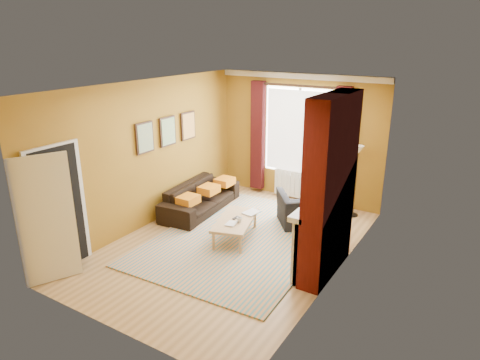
# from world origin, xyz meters

# --- Properties ---
(ground) EXTENTS (5.50, 5.50, 0.00)m
(ground) POSITION_xyz_m (0.00, 0.00, 0.00)
(ground) COLOR olive
(ground) RESTS_ON ground
(room_walls) EXTENTS (3.82, 5.54, 2.83)m
(room_walls) POSITION_xyz_m (0.63, 0.29, 1.38)
(room_walls) COLOR olive
(room_walls) RESTS_ON ground
(striped_rug) EXTENTS (3.01, 4.07, 0.02)m
(striped_rug) POSITION_xyz_m (0.01, 0.30, 0.01)
(striped_rug) COLOR teal
(striped_rug) RESTS_ON ground
(sofa) EXTENTS (0.98, 2.13, 0.60)m
(sofa) POSITION_xyz_m (-1.42, 0.96, 0.30)
(sofa) COLOR black
(sofa) RESTS_ON ground
(armchair) EXTENTS (1.36, 1.33, 0.66)m
(armchair) POSITION_xyz_m (0.77, 1.45, 0.33)
(armchair) COLOR black
(armchair) RESTS_ON ground
(coffee_table) EXTENTS (0.91, 1.32, 0.40)m
(coffee_table) POSITION_xyz_m (-0.08, 0.21, 0.36)
(coffee_table) COLOR tan
(coffee_table) RESTS_ON ground
(wicker_stool) EXTENTS (0.34, 0.34, 0.42)m
(wicker_stool) POSITION_xyz_m (0.62, 2.36, 0.21)
(wicker_stool) COLOR olive
(wicker_stool) RESTS_ON ground
(floor_lamp) EXTENTS (0.29, 0.29, 1.49)m
(floor_lamp) POSITION_xyz_m (1.43, 2.40, 1.18)
(floor_lamp) COLOR black
(floor_lamp) RESTS_ON ground
(book_a) EXTENTS (0.21, 0.26, 0.02)m
(book_a) POSITION_xyz_m (-0.10, -0.03, 0.41)
(book_a) COLOR #999999
(book_a) RESTS_ON coffee_table
(book_b) EXTENTS (0.29, 0.36, 0.02)m
(book_b) POSITION_xyz_m (-0.08, 0.62, 0.41)
(book_b) COLOR #999999
(book_b) RESTS_ON coffee_table
(mug) EXTENTS (0.14, 0.14, 0.09)m
(mug) POSITION_xyz_m (0.06, 0.13, 0.45)
(mug) COLOR #999999
(mug) RESTS_ON coffee_table
(tv_remote) EXTENTS (0.06, 0.15, 0.02)m
(tv_remote) POSITION_xyz_m (-0.09, 0.24, 0.41)
(tv_remote) COLOR #242426
(tv_remote) RESTS_ON coffee_table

